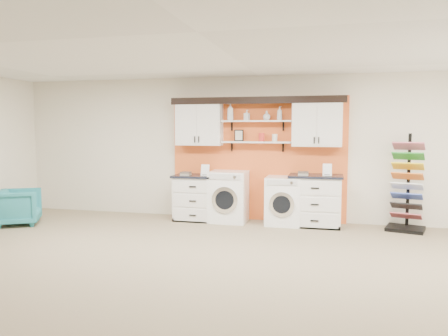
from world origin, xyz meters
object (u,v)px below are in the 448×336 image
(washer, at_px, (229,196))
(armchair, at_px, (19,207))
(base_cabinet_left, at_px, (198,197))
(sample_rack, at_px, (407,200))
(base_cabinet_right, at_px, (315,201))
(dryer, at_px, (284,201))

(washer, distance_m, armchair, 3.93)
(base_cabinet_left, relative_size, sample_rack, 0.53)
(sample_rack, relative_size, armchair, 2.34)
(base_cabinet_right, relative_size, washer, 0.99)
(base_cabinet_right, height_order, sample_rack, sample_rack)
(base_cabinet_left, xyz_separation_m, washer, (0.63, -0.00, 0.04))
(sample_rack, bearing_deg, dryer, -163.25)
(dryer, height_order, armchair, dryer)
(sample_rack, bearing_deg, base_cabinet_left, -163.75)
(dryer, bearing_deg, base_cabinet_left, 179.88)
(base_cabinet_left, distance_m, washer, 0.63)
(base_cabinet_left, bearing_deg, armchair, -159.06)
(base_cabinet_right, height_order, dryer, base_cabinet_right)
(washer, distance_m, sample_rack, 3.20)
(base_cabinet_left, height_order, washer, washer)
(base_cabinet_left, bearing_deg, sample_rack, 0.53)
(base_cabinet_left, relative_size, base_cabinet_right, 0.94)
(washer, relative_size, armchair, 1.34)
(base_cabinet_right, bearing_deg, washer, -179.88)
(dryer, xyz_separation_m, sample_rack, (2.15, 0.04, 0.09))
(dryer, distance_m, sample_rack, 2.15)
(sample_rack, xyz_separation_m, armchair, (-6.94, -1.23, -0.21))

